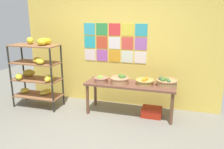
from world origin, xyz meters
The scene contains 9 objects.
ground centered at (0.00, 0.00, 0.00)m, with size 9.67×9.67×0.00m, color slate.
back_wall_with_art centered at (0.00, 1.87, 1.39)m, with size 4.32×0.07×2.78m.
banana_shelf_unit centered at (-1.59, 1.18, 0.86)m, with size 1.02×0.56×1.49m.
display_table centered at (0.40, 1.33, 0.57)m, with size 1.76×0.56×0.65m.
fruit_basket_back_left centered at (0.20, 1.26, 0.73)m, with size 0.37×0.37×0.17m.
fruit_basket_left centered at (0.67, 1.36, 0.71)m, with size 0.36×0.36×0.14m.
fruit_basket_back_right centered at (-0.18, 1.23, 0.71)m, with size 0.28×0.28×0.13m.
fruit_basket_right centered at (1.08, 1.39, 0.72)m, with size 0.40×0.40×0.18m.
produce_crate_under_table centered at (0.84, 1.35, 0.09)m, with size 0.39×0.29×0.18m, color #AA2412.
Camera 1 is at (1.27, -2.81, 1.97)m, focal length 36.18 mm.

